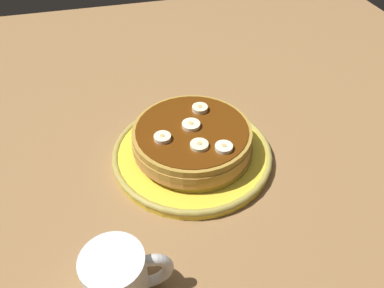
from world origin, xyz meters
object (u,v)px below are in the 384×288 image
(banana_slice_4, at_px, (224,148))
(coffee_mug, at_px, (119,278))
(plate, at_px, (192,153))
(banana_slice_0, at_px, (190,125))
(pancake_stack, at_px, (192,140))
(banana_slice_3, at_px, (200,109))
(banana_slice_2, at_px, (197,146))
(banana_slice_1, at_px, (162,138))

(banana_slice_4, height_order, coffee_mug, coffee_mug)
(banana_slice_4, xyz_separation_m, coffee_mug, (-0.18, -0.16, -0.02))
(plate, height_order, banana_slice_4, banana_slice_4)
(banana_slice_0, bearing_deg, banana_slice_4, -60.99)
(pancake_stack, height_order, banana_slice_3, banana_slice_3)
(plate, height_order, banana_slice_0, banana_slice_0)
(pancake_stack, bearing_deg, banana_slice_0, 97.88)
(coffee_mug, bearing_deg, banana_slice_2, 50.93)
(pancake_stack, bearing_deg, banana_slice_1, -165.34)
(pancake_stack, relative_size, banana_slice_1, 7.60)
(plate, bearing_deg, banana_slice_3, 60.09)
(plate, xyz_separation_m, banana_slice_1, (-0.05, -0.01, 0.06))
(banana_slice_0, distance_m, banana_slice_4, 0.07)
(plate, distance_m, banana_slice_1, 0.08)
(plate, xyz_separation_m, coffee_mug, (-0.14, -0.22, 0.03))
(banana_slice_3, xyz_separation_m, banana_slice_4, (0.01, -0.10, -0.00))
(pancake_stack, relative_size, banana_slice_0, 6.85)
(plate, relative_size, banana_slice_4, 9.89)
(plate, height_order, banana_slice_2, banana_slice_2)
(pancake_stack, height_order, banana_slice_1, banana_slice_1)
(banana_slice_1, distance_m, coffee_mug, 0.23)
(plate, distance_m, coffee_mug, 0.26)
(banana_slice_0, xyz_separation_m, banana_slice_1, (-0.05, -0.02, 0.00))
(plate, distance_m, pancake_stack, 0.03)
(pancake_stack, relative_size, coffee_mug, 1.93)
(banana_slice_0, xyz_separation_m, banana_slice_2, (-0.00, -0.05, -0.00))
(banana_slice_1, bearing_deg, banana_slice_4, -27.85)
(banana_slice_0, distance_m, coffee_mug, 0.27)
(plate, bearing_deg, banana_slice_1, -165.61)
(banana_slice_4, distance_m, coffee_mug, 0.24)
(plate, bearing_deg, banana_slice_2, -95.65)
(pancake_stack, distance_m, banana_slice_0, 0.03)
(plate, relative_size, coffee_mug, 2.54)
(banana_slice_4, bearing_deg, banana_slice_3, 94.98)
(banana_slice_1, distance_m, banana_slice_4, 0.10)
(banana_slice_1, height_order, banana_slice_4, same)
(banana_slice_1, xyz_separation_m, banana_slice_3, (0.08, 0.06, 0.00))
(banana_slice_1, distance_m, banana_slice_3, 0.10)
(banana_slice_0, height_order, banana_slice_2, same)
(banana_slice_2, height_order, coffee_mug, coffee_mug)
(banana_slice_0, xyz_separation_m, coffee_mug, (-0.14, -0.22, -0.02))
(banana_slice_3, distance_m, banana_slice_4, 0.10)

